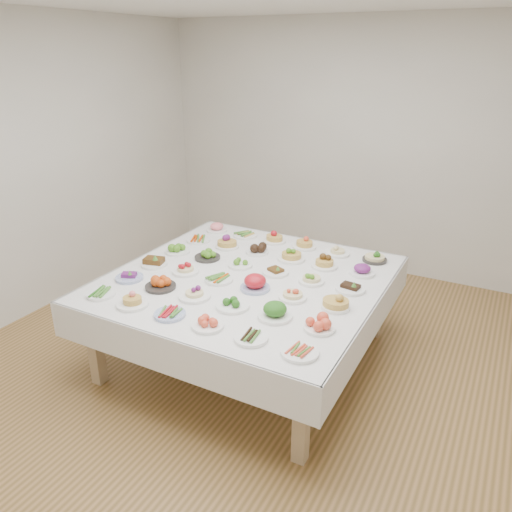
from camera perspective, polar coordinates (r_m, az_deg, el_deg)
The scene contains 38 objects.
room_envelope at distance 3.48m, azimuth 1.02°, elevation 12.45°, with size 5.02×5.02×2.81m.
display_table at distance 4.04m, azimuth -1.01°, elevation -3.32°, with size 2.11×2.11×0.75m.
dish_0 at distance 3.88m, azimuth -17.31°, elevation -4.07°, with size 0.21×0.21×0.05m.
dish_1 at distance 3.66m, azimuth -13.97°, elevation -4.83°, with size 0.23×0.23×0.12m.
dish_2 at distance 3.49m, azimuth -9.83°, elevation -6.47°, with size 0.21×0.21×0.05m.
dish_3 at distance 3.31m, azimuth -5.53°, elevation -7.61°, with size 0.21×0.21×0.08m.
dish_4 at distance 3.18m, azimuth -0.59°, elevation -9.23°, with size 0.21×0.21×0.05m.
dish_5 at distance 3.05m, azimuth 5.01°, elevation -10.79°, with size 0.23×0.23×0.05m.
dish_6 at distance 4.09m, azimuth -14.29°, elevation -2.22°, with size 0.22×0.22×0.08m.
dish_7 at distance 3.88m, azimuth -10.89°, elevation -2.94°, with size 0.24×0.24×0.11m.
dish_8 at distance 3.69m, azimuth -7.06°, elevation -3.92°, with size 0.24×0.24×0.13m.
dish_9 at distance 3.54m, azimuth -2.70°, elevation -5.38°, with size 0.23×0.23×0.09m.
dish_10 at distance 3.40m, azimuth 2.18°, elevation -6.07°, with size 0.23×0.23×0.14m.
dish_11 at distance 3.29m, azimuth 7.27°, elevation -7.65°, with size 0.21×0.21×0.10m.
dish_12 at distance 4.29m, azimuth -11.60°, elevation -0.49°, with size 0.22×0.22×0.11m.
dish_13 at distance 4.10m, azimuth -8.08°, elevation -1.21°, with size 0.22×0.22×0.12m.
dish_14 at distance 3.94m, azimuth -4.26°, elevation -2.55°, with size 0.22×0.22×0.05m.
dish_15 at distance 3.78m, azimuth -0.11°, elevation -3.05°, with size 0.22×0.22×0.13m.
dish_16 at distance 3.66m, azimuth 4.22°, elevation -4.31°, with size 0.20×0.20×0.10m.
dish_17 at distance 3.56m, azimuth 9.11°, elevation -5.10°, with size 0.20×0.20×0.12m.
dish_18 at distance 4.53m, azimuth -8.98°, elevation 0.89°, with size 0.22×0.22×0.10m.
dish_19 at distance 4.36m, azimuth -5.58°, elevation 0.18°, with size 0.22×0.22×0.09m.
dish_20 at distance 4.19m, azimuth -1.83°, elevation -0.78°, with size 0.20×0.20×0.08m.
dish_21 at distance 4.06m, azimuth 2.26°, elevation -1.65°, with size 0.21×0.21×0.08m.
dish_22 at distance 3.92m, azimuth 6.37°, elevation -2.43°, with size 0.20×0.20×0.10m.
dish_23 at distance 3.84m, azimuth 10.75°, elevation -3.39°, with size 0.22×0.22×0.09m.
dish_24 at distance 4.77m, azimuth -6.61°, elevation 1.94°, with size 0.25×0.23×0.06m.
dish_25 at distance 4.59m, azimuth -3.33°, elevation 1.68°, with size 0.21×0.21×0.13m.
dish_26 at distance 4.46m, azimuth 0.13°, elevation 0.84°, with size 0.21×0.21×0.10m.
dish_27 at distance 4.32m, azimuth 4.09°, elevation 0.34°, with size 0.24×0.24×0.14m.
dish_28 at distance 4.20m, azimuth 7.84°, elevation -0.57°, with size 0.21×0.21×0.13m.
dish_29 at distance 4.13m, azimuth 12.05°, elevation -1.45°, with size 0.21×0.21×0.11m.
dish_30 at distance 5.02m, azimuth -4.51°, elevation 3.34°, with size 0.20×0.20×0.11m.
dish_31 at distance 4.87m, azimuth -1.23°, elevation 2.49°, with size 0.23×0.23×0.05m.
dish_32 at distance 4.72m, azimuth 2.12°, elevation 2.18°, with size 0.21×0.21×0.12m.
dish_33 at distance 4.60m, azimuth 5.56°, elevation 1.53°, with size 0.21×0.21×0.12m.
dish_34 at distance 4.49m, azimuth 9.31°, elevation 0.64°, with size 0.21×0.21×0.10m.
dish_35 at distance 4.41m, azimuth 13.44°, elevation 0.08°, with size 0.22×0.22×0.12m.
Camera 1 is at (1.57, -3.05, 2.44)m, focal length 35.00 mm.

